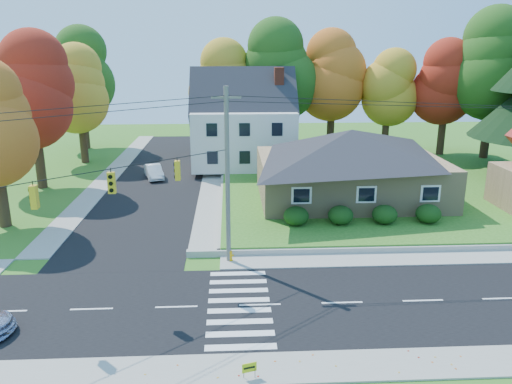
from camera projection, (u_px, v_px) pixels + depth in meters
ground at (260, 305)px, 24.01m from camera, size 120.00×120.00×0.00m
road_main at (260, 305)px, 24.01m from camera, size 90.00×8.00×0.02m
road_cross at (162, 175)px, 48.55m from camera, size 8.00×44.00×0.02m
sidewalk_north at (255, 262)px, 28.80m from camera, size 90.00×2.00×0.08m
sidewalk_south at (268, 368)px, 19.21m from camera, size 90.00×2.00×0.08m
lawn at (390, 183)px, 44.73m from camera, size 30.00×30.00×0.50m
ranch_house at (350, 163)px, 38.85m from camera, size 14.60×10.60×5.40m
colonial_house at (244, 124)px, 49.59m from camera, size 10.40×8.40×9.60m
hedge_row at (363, 215)px, 33.47m from camera, size 10.70×1.70×1.27m
traffic_infrastructure at (255, 195)px, 23.87m from camera, size 38.10×10.66×10.00m
tree_lot_0 at (223, 82)px, 54.21m from camera, size 6.72×6.72×12.51m
tree_lot_1 at (279, 70)px, 53.19m from camera, size 7.84×7.84×14.60m
tree_lot_2 at (333, 76)px, 54.62m from camera, size 7.28×7.28×13.56m
tree_lot_3 at (389, 88)px, 54.33m from camera, size 6.16×6.16×11.47m
tree_lot_4 at (447, 83)px, 53.48m from camera, size 6.72×6.72×12.51m
tree_lot_5 at (495, 64)px, 51.22m from camera, size 8.40×8.40×15.64m
tree_west_1 at (31, 91)px, 41.86m from camera, size 7.28×7.28×13.56m
tree_west_2 at (78, 89)px, 51.69m from camera, size 6.72×6.72×12.51m
tree_west_3 at (80, 72)px, 58.90m from camera, size 7.84×7.84×14.60m
white_car at (154, 172)px, 47.09m from camera, size 2.40×4.10×1.28m
fire_hydrant at (230, 256)px, 28.82m from camera, size 0.41×0.32×0.71m
yard_sign at (249, 368)px, 18.49m from camera, size 0.56×0.19×0.71m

